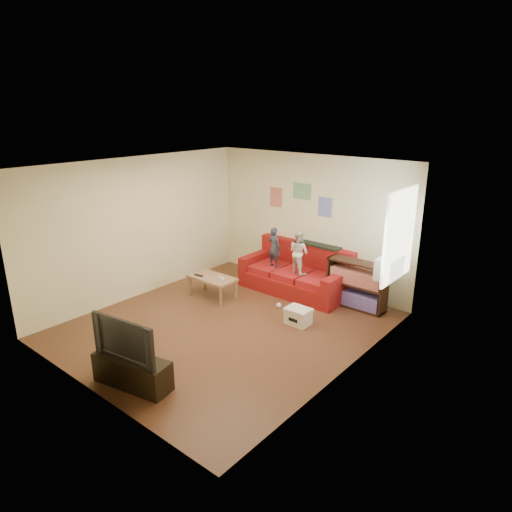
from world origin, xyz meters
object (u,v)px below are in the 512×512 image
Objects in this scene: child_b at (299,252)px; television at (129,337)px; sofa at (297,275)px; coffee_table at (212,280)px; file_box at (298,316)px; bookshelf at (356,287)px; child_a at (274,247)px; tv_stand at (132,371)px.

child_b is 0.83× the size of television.
sofa is 2.54× the size of child_b.
file_box is at bearing 2.95° from coffee_table.
sofa is 1.31m from bookshelf.
file_box is 3.03m from television.
child_b reaches higher than child_a.
child_a reaches higher than sofa.
coffee_table is 3.09m from tv_stand.
child_a reaches higher than coffee_table.
bookshelf is 2.63× the size of file_box.
child_b is at bearing 79.48° from tv_stand.
television reaches higher than bookshelf.
television is (-1.08, -4.18, 0.32)m from bookshelf.
file_box is at bearing 137.07° from child_b.
sofa is at bearing -178.59° from bookshelf.
child_b reaches higher than television.
television is (0.00, 0.00, 0.51)m from tv_stand.
child_b is (0.60, 0.00, 0.02)m from child_a.
television is (-0.67, -2.90, 0.56)m from file_box.
sofa is 2.10× the size of television.
child_a reaches higher than television.
file_box is 0.38× the size of tv_stand.
tv_stand is at bearing -103.03° from file_box.
child_a is 0.60m from child_b.
coffee_table is (-1.21, -1.17, -0.53)m from child_b.
file_box is at bearing 68.27° from television.
file_box is 0.41× the size of television.
child_a is 4.03m from television.
child_b is 1.50m from file_box.
file_box is at bearing -107.93° from bookshelf.
child_a is 0.74× the size of bookshelf.
television reaches higher than file_box.
child_b is at bearing 124.98° from file_box.
sofa is 0.61m from child_b.
child_b is at bearing 82.39° from television.
tv_stand is at bearing 105.52° from child_a.
coffee_table is 1.97m from file_box.
file_box is (-0.41, -1.28, -0.25)m from bookshelf.
coffee_table is at bearing 103.07° from tv_stand.
television is (1.29, -2.80, 0.35)m from coffee_table.
child_b is at bearing 43.98° from coffee_table.
child_b is 0.77× the size of bookshelf.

